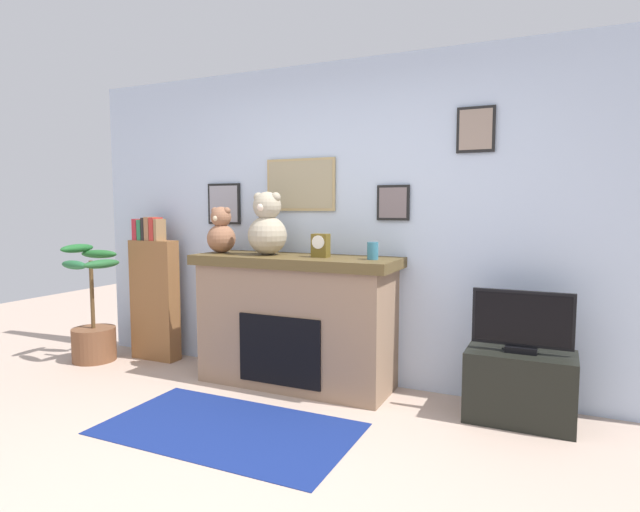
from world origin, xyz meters
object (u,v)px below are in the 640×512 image
object	(u,v)px
potted_plant	(93,327)
mantel_clock	(321,245)
tv_stand	(520,386)
candle_jar	(373,251)
teddy_bear_tan	(267,227)
fireplace	(296,320)
teddy_bear_grey	(221,232)
television	(522,322)
bookshelf	(154,294)

from	to	relation	value
potted_plant	mantel_clock	world-z (taller)	mantel_clock
tv_stand	candle_jar	size ratio (longest dim) A/B	5.35
potted_plant	tv_stand	distance (m)	3.73
candle_jar	tv_stand	bearing A→B (deg)	-0.24
tv_stand	mantel_clock	bearing A→B (deg)	179.88
teddy_bear_tan	fireplace	bearing A→B (deg)	4.25
tv_stand	teddy_bear_grey	distance (m)	2.59
fireplace	tv_stand	distance (m)	1.73
tv_stand	mantel_clock	distance (m)	1.73
television	mantel_clock	size ratio (longest dim) A/B	3.52
teddy_bear_tan	mantel_clock	bearing A→B (deg)	-0.09
fireplace	candle_jar	size ratio (longest dim) A/B	12.84
tv_stand	television	bearing A→B (deg)	-90.00
bookshelf	tv_stand	size ratio (longest dim) A/B	1.94
bookshelf	mantel_clock	bearing A→B (deg)	-3.14
bookshelf	mantel_clock	xyz separation A→B (m)	(1.77, -0.10, 0.52)
fireplace	teddy_bear_tan	xyz separation A→B (m)	(-0.25, -0.02, 0.75)
mantel_clock	teddy_bear_tan	bearing A→B (deg)	179.91
fireplace	candle_jar	xyz separation A→B (m)	(0.65, -0.02, 0.58)
tv_stand	teddy_bear_grey	bearing A→B (deg)	179.91
bookshelf	potted_plant	distance (m)	0.64
fireplace	candle_jar	distance (m)	0.88
tv_stand	television	xyz separation A→B (m)	(-0.00, -0.00, 0.44)
potted_plant	teddy_bear_grey	size ratio (longest dim) A/B	2.79
fireplace	teddy_bear_grey	world-z (taller)	teddy_bear_grey
potted_plant	teddy_bear_tan	world-z (taller)	teddy_bear_tan
potted_plant	teddy_bear_tan	bearing A→B (deg)	6.36
bookshelf	teddy_bear_grey	distance (m)	1.04
fireplace	teddy_bear_grey	distance (m)	0.98
candle_jar	teddy_bear_tan	distance (m)	0.91
television	mantel_clock	distance (m)	1.54
fireplace	bookshelf	xyz separation A→B (m)	(-1.54, 0.08, 0.09)
potted_plant	fireplace	bearing A→B (deg)	6.11
television	mantel_clock	xyz separation A→B (m)	(-1.47, 0.00, 0.46)
teddy_bear_tan	television	bearing A→B (deg)	-0.15
television	teddy_bear_tan	size ratio (longest dim) A/B	1.25
candle_jar	mantel_clock	bearing A→B (deg)	-179.81
potted_plant	mantel_clock	distance (m)	2.40
potted_plant	television	bearing A→B (deg)	2.96
potted_plant	television	distance (m)	3.74
bookshelf	candle_jar	size ratio (longest dim) A/B	10.35
candle_jar	mantel_clock	size ratio (longest dim) A/B	0.72
television	teddy_bear_grey	distance (m)	2.46
television	candle_jar	distance (m)	1.14
tv_stand	teddy_bear_tan	size ratio (longest dim) A/B	1.36
fireplace	television	xyz separation A→B (m)	(1.70, -0.02, 0.15)
mantel_clock	candle_jar	bearing A→B (deg)	0.19
fireplace	mantel_clock	world-z (taller)	mantel_clock
mantel_clock	television	bearing A→B (deg)	-0.17
fireplace	tv_stand	world-z (taller)	fireplace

